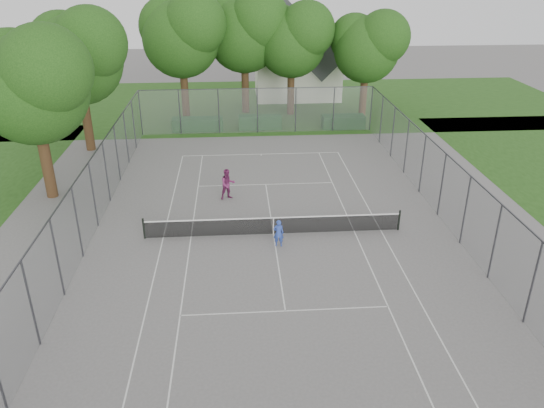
{
  "coord_description": "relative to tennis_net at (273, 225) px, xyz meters",
  "views": [
    {
      "loc": [
        -1.74,
        -23.41,
        12.66
      ],
      "look_at": [
        0.0,
        1.0,
        1.2
      ],
      "focal_mm": 35.0,
      "sensor_mm": 36.0,
      "label": 1
    }
  ],
  "objects": [
    {
      "name": "tennis_net",
      "position": [
        0.0,
        0.0,
        0.0
      ],
      "size": [
        12.87,
        0.1,
        1.1
      ],
      "color": "black",
      "rests_on": "ground"
    },
    {
      "name": "ground",
      "position": [
        0.0,
        0.0,
        -0.51
      ],
      "size": [
        120.0,
        120.0,
        0.0
      ],
      "primitive_type": "plane",
      "color": "#64615F",
      "rests_on": "ground"
    },
    {
      "name": "woman_player",
      "position": [
        -2.28,
        4.48,
        0.39
      ],
      "size": [
        1.05,
        0.94,
        1.8
      ],
      "primitive_type": "imported",
      "rotation": [
        0.0,
        0.0,
        0.35
      ],
      "color": "#7D295D",
      "rests_on": "ground"
    },
    {
      "name": "house",
      "position": [
        4.43,
        28.72,
        3.48
      ],
      "size": [
        7.97,
        6.18,
        9.92
      ],
      "color": "white",
      "rests_on": "ground"
    },
    {
      "name": "perimeter_fence",
      "position": [
        0.0,
        0.0,
        1.3
      ],
      "size": [
        18.08,
        34.08,
        3.52
      ],
      "color": "#38383D",
      "rests_on": "ground"
    },
    {
      "name": "grass_far",
      "position": [
        0.0,
        26.0,
        -0.51
      ],
      "size": [
        60.0,
        20.0,
        0.0
      ],
      "primitive_type": "cube",
      "color": "#224B15",
      "rests_on": "ground"
    },
    {
      "name": "tree_far_midleft",
      "position": [
        -0.68,
        23.12,
        6.64
      ],
      "size": [
        7.24,
        6.61,
        10.41
      ],
      "color": "#3B2615",
      "rests_on": "ground"
    },
    {
      "name": "tree_side_back",
      "position": [
        -12.1,
        13.69,
        6.32
      ],
      "size": [
        6.92,
        6.32,
        9.95
      ],
      "color": "#3B2615",
      "rests_on": "ground"
    },
    {
      "name": "hedge_left",
      "position": [
        -4.74,
        17.93,
        -0.01
      ],
      "size": [
        4.02,
        1.21,
        1.01
      ],
      "primitive_type": "cube",
      "color": "#154217",
      "rests_on": "ground"
    },
    {
      "name": "court_markings",
      "position": [
        0.0,
        0.0,
        -0.5
      ],
      "size": [
        11.03,
        23.83,
        0.01
      ],
      "color": "silver",
      "rests_on": "ground"
    },
    {
      "name": "tree_side_front",
      "position": [
        -12.39,
        5.48,
        6.2
      ],
      "size": [
        6.8,
        6.21,
        9.77
      ],
      "color": "#3B2615",
      "rests_on": "ground"
    },
    {
      "name": "tree_far_left",
      "position": [
        -5.83,
        21.47,
        6.58
      ],
      "size": [
        7.18,
        6.56,
        10.33
      ],
      "color": "#3B2615",
      "rests_on": "ground"
    },
    {
      "name": "tree_far_midright",
      "position": [
        3.25,
        22.17,
        6.06
      ],
      "size": [
        6.65,
        6.07,
        9.56
      ],
      "color": "#3B2615",
      "rests_on": "ground"
    },
    {
      "name": "hedge_mid",
      "position": [
        0.25,
        18.01,
        0.03
      ],
      "size": [
        3.44,
        0.98,
        1.08
      ],
      "primitive_type": "cube",
      "color": "#154217",
      "rests_on": "ground"
    },
    {
      "name": "tree_far_right",
      "position": [
        9.3,
        20.68,
        5.64
      ],
      "size": [
        6.23,
        5.69,
        8.96
      ],
      "color": "#3B2615",
      "rests_on": "ground"
    },
    {
      "name": "hedge_right",
      "position": [
        7.0,
        17.82,
        0.0
      ],
      "size": [
        3.41,
        1.25,
        1.02
      ],
      "primitive_type": "cube",
      "color": "#154217",
      "rests_on": "ground"
    },
    {
      "name": "girl_player",
      "position": [
        0.15,
        -1.2,
        0.18
      ],
      "size": [
        0.51,
        0.35,
        1.38
      ],
      "primitive_type": "imported",
      "rotation": [
        0.0,
        0.0,
        3.11
      ],
      "color": "#2E4AB0",
      "rests_on": "ground"
    }
  ]
}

